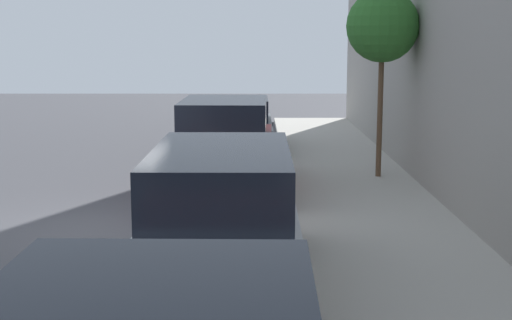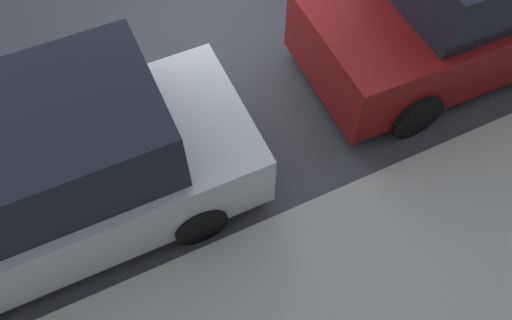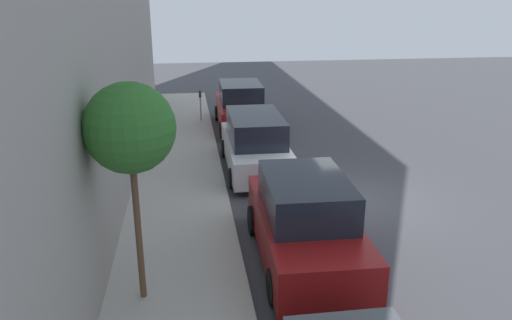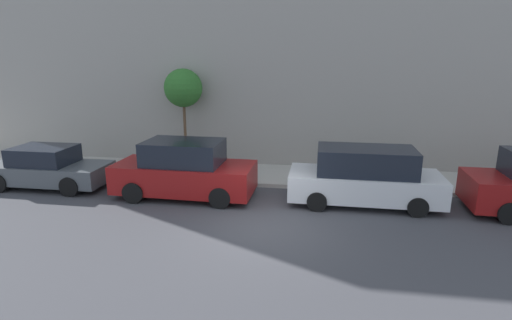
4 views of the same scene
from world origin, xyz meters
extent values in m
plane|color=#424247|center=(0.00, 0.00, 0.00)|extent=(60.00, 60.00, 0.00)
cube|color=#B2ADA3|center=(4.90, 0.00, 0.07)|extent=(2.80, 32.00, 0.15)
cube|color=silver|center=(2.37, -2.98, 0.64)|extent=(1.93, 4.91, 0.84)
cube|color=black|center=(2.37, -2.98, 1.48)|extent=(1.69, 3.11, 0.84)
cylinder|color=black|center=(1.47, -1.47, 0.32)|extent=(0.22, 0.63, 0.63)
cylinder|color=black|center=(3.27, -1.47, 0.32)|extent=(0.22, 0.63, 0.63)
cube|color=maroon|center=(2.14, 3.10, 0.70)|extent=(2.06, 4.84, 0.96)
cylinder|color=black|center=(1.21, 1.62, 0.36)|extent=(0.22, 0.71, 0.71)
cylinder|color=black|center=(3.07, 1.62, 0.36)|extent=(0.22, 0.71, 0.71)
camera|label=1|loc=(2.79, -11.59, 3.25)|focal=50.00mm
camera|label=2|loc=(5.70, -1.90, 5.52)|focal=35.00mm
camera|label=3|loc=(4.58, 12.69, 5.71)|focal=35.00mm
camera|label=4|loc=(-10.56, -1.45, 4.75)|focal=28.00mm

